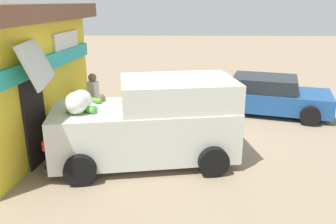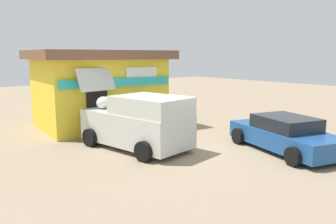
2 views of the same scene
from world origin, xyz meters
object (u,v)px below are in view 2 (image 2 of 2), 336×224
parked_sedan (285,135)px  unloaded_banana_pile (89,130)px  delivery_van (138,122)px  vendor_standing (151,110)px  storefront_bar (99,88)px  paint_bucket (166,127)px  customer_bending (123,117)px

parked_sedan → unloaded_banana_pile: parked_sedan is taller
delivery_van → vendor_standing: size_ratio=2.77×
storefront_bar → unloaded_banana_pile: (-1.36, -1.51, -1.60)m
vendor_standing → unloaded_banana_pile: 2.75m
parked_sedan → unloaded_banana_pile: bearing=123.1°
paint_bucket → unloaded_banana_pile: bearing=155.7°
delivery_van → paint_bucket: bearing=31.0°
storefront_bar → delivery_van: size_ratio=1.35×
delivery_van → vendor_standing: delivery_van is taller
delivery_van → vendor_standing: 2.55m
storefront_bar → delivery_van: 4.64m
delivery_van → paint_bucket: size_ratio=14.79×
parked_sedan → paint_bucket: bearing=102.8°
unloaded_banana_pile → paint_bucket: 3.39m
paint_bucket → storefront_bar: bearing=120.7°
customer_bending → unloaded_banana_pile: customer_bending is taller
storefront_bar → vendor_standing: bearing=-70.5°
paint_bucket → vendor_standing: bearing=168.1°
storefront_bar → paint_bucket: (1.72, -2.90, -1.67)m
paint_bucket → delivery_van: bearing=-149.0°
parked_sedan → paint_bucket: size_ratio=14.39×
parked_sedan → vendor_standing: 5.66m
vendor_standing → unloaded_banana_pile: bearing=152.2°
customer_bending → paint_bucket: customer_bending is taller
delivery_van → unloaded_banana_pile: size_ratio=5.05×
storefront_bar → unloaded_banana_pile: storefront_bar is taller
unloaded_banana_pile → delivery_van: bearing=-81.0°
parked_sedan → delivery_van: bearing=136.7°
vendor_standing → paint_bucket: 1.13m
vendor_standing → paint_bucket: size_ratio=5.35×
delivery_van → paint_bucket: 3.16m
customer_bending → paint_bucket: bearing=2.5°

